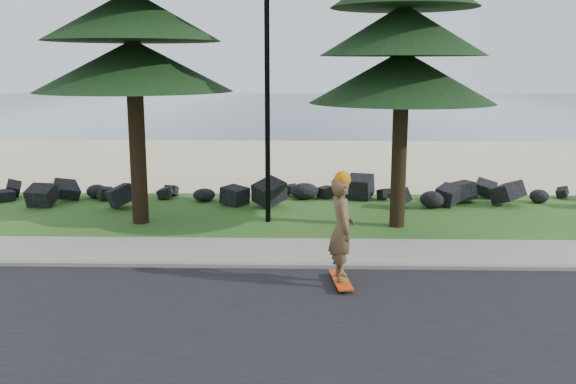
% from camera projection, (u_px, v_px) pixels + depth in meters
% --- Properties ---
extents(ground, '(160.00, 160.00, 0.00)m').
position_uv_depth(ground, '(260.00, 255.00, 14.63)').
color(ground, '#2A5A1C').
rests_on(ground, ground).
extents(road, '(160.00, 7.00, 0.02)m').
position_uv_depth(road, '(240.00, 338.00, 10.22)').
color(road, black).
rests_on(road, ground).
extents(kerb, '(160.00, 0.20, 0.10)m').
position_uv_depth(kerb, '(257.00, 266.00, 13.74)').
color(kerb, gray).
rests_on(kerb, ground).
extents(sidewalk, '(160.00, 2.00, 0.08)m').
position_uv_depth(sidewalk, '(261.00, 251.00, 14.82)').
color(sidewalk, gray).
rests_on(sidewalk, ground).
extents(beach_sand, '(160.00, 15.00, 0.01)m').
position_uv_depth(beach_sand, '(282.00, 160.00, 28.84)').
color(beach_sand, beige).
rests_on(beach_sand, ground).
extents(ocean, '(160.00, 58.00, 0.01)m').
position_uv_depth(ocean, '(295.00, 106.00, 64.61)').
color(ocean, '#334B62').
rests_on(ocean, ground).
extents(seawall_boulders, '(60.00, 2.40, 1.10)m').
position_uv_depth(seawall_boulders, '(272.00, 203.00, 20.12)').
color(seawall_boulders, black).
rests_on(seawall_boulders, ground).
extents(lamp_post, '(0.25, 0.14, 8.14)m').
position_uv_depth(lamp_post, '(267.00, 70.00, 16.95)').
color(lamp_post, black).
rests_on(lamp_post, ground).
extents(skateboarder, '(0.57, 1.25, 2.27)m').
position_uv_depth(skateboarder, '(342.00, 229.00, 12.44)').
color(skateboarder, red).
rests_on(skateboarder, ground).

